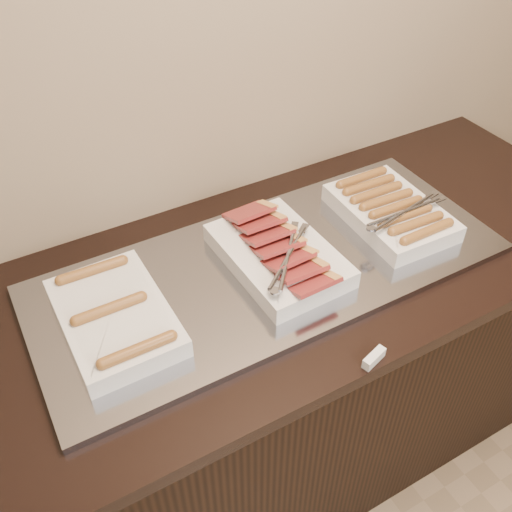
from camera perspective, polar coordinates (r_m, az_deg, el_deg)
The scene contains 6 objects.
counter at distance 1.80m, azimuth 1.28°, elevation -11.99°, with size 2.06×0.76×0.90m.
warming_tray at distance 1.45m, azimuth 1.47°, elevation -1.22°, with size 1.20×0.50×0.02m, color #9294A0.
dish_left at distance 1.32m, azimuth -13.94°, elevation -5.88°, with size 0.23×0.34×0.07m.
dish_center at distance 1.43m, azimuth 2.27°, elevation 0.21°, with size 0.25×0.38×0.09m.
dish_right at distance 1.61m, azimuth 13.37°, elevation 4.39°, with size 0.27×0.35×0.08m.
label_holder at distance 1.28m, azimuth 11.71°, elevation -9.96°, with size 0.06×0.02×0.02m, color silver.
Camera 1 is at (-0.56, 1.22, 1.90)m, focal length 40.00 mm.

